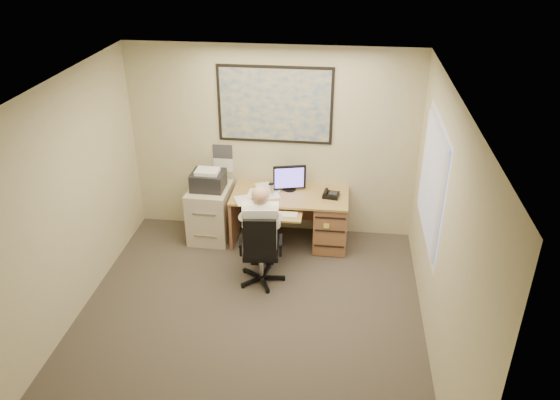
# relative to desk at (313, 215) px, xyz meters

# --- Properties ---
(room_shell) EXTENTS (4.00, 4.50, 2.70)m
(room_shell) POSITION_rel_desk_xyz_m (-0.62, -1.90, 0.91)
(room_shell) COLOR #3C352E
(room_shell) RESTS_ON ground
(desk) EXTENTS (1.60, 0.97, 1.11)m
(desk) POSITION_rel_desk_xyz_m (0.00, 0.00, 0.00)
(desk) COLOR #AC8849
(desk) RESTS_ON ground
(world_map) EXTENTS (1.56, 0.03, 1.06)m
(world_map) POSITION_rel_desk_xyz_m (-0.58, 0.33, 1.46)
(world_map) COLOR #1E4C93
(world_map) RESTS_ON room_shell
(wall_calendar) EXTENTS (0.28, 0.01, 0.42)m
(wall_calendar) POSITION_rel_desk_xyz_m (-1.33, 0.34, 0.64)
(wall_calendar) COLOR white
(wall_calendar) RESTS_ON room_shell
(window_blinds) EXTENTS (0.06, 1.40, 1.30)m
(window_blinds) POSITION_rel_desk_xyz_m (1.35, -1.10, 1.11)
(window_blinds) COLOR beige
(window_blinds) RESTS_ON room_shell
(filing_cabinet) EXTENTS (0.57, 0.68, 1.07)m
(filing_cabinet) POSITION_rel_desk_xyz_m (-1.46, -0.03, 0.02)
(filing_cabinet) COLOR beige
(filing_cabinet) RESTS_ON ground
(office_chair) EXTENTS (0.66, 0.66, 1.01)m
(office_chair) POSITION_rel_desk_xyz_m (-0.59, -1.05, -0.15)
(office_chair) COLOR black
(office_chair) RESTS_ON ground
(person) EXTENTS (0.66, 0.86, 1.32)m
(person) POSITION_rel_desk_xyz_m (-0.58, -0.97, 0.21)
(person) COLOR white
(person) RESTS_ON office_chair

